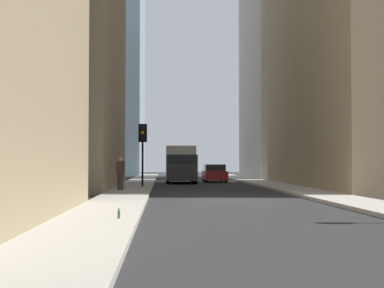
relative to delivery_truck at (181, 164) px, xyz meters
The scene contains 10 objects.
ground_plane 19.97m from the delivery_truck, behind, with size 135.00×135.00×0.00m, color #262628.
sidewalk_right 20.16m from the delivery_truck, behind, with size 90.00×2.20×0.14m, color #A8A399.
sidewalk_left 20.78m from the delivery_truck, 163.46° to the right, with size 90.00×2.20×0.14m, color #A8A399.
building_left_far 22.40m from the delivery_truck, 47.92° to the right, with size 13.75×10.50×33.90m.
building_right_midfar 16.03m from the delivery_truck, 133.69° to the left, with size 15.39×10.00×22.43m.
delivery_truck is the anchor object (origin of this frame).
sedan_red 3.47m from the delivery_truck, 55.98° to the right, with size 4.30×1.78×1.42m.
traffic_light_midblock 10.05m from the delivery_truck, 164.88° to the left, with size 0.43×0.52×3.76m.
pedestrian 14.25m from the delivery_truck, 165.43° to the left, with size 0.26×0.44×1.73m.
discarded_bottle 28.62m from the delivery_truck, behind, with size 0.07×0.07×0.27m.
Camera 1 is at (-22.90, 2.78, 1.57)m, focal length 51.75 mm.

